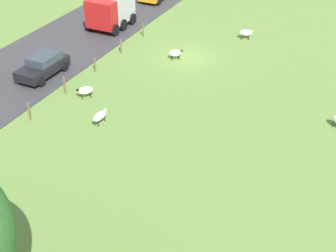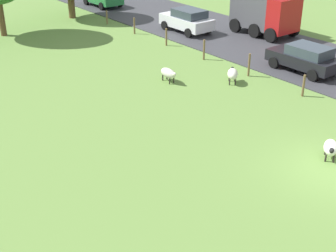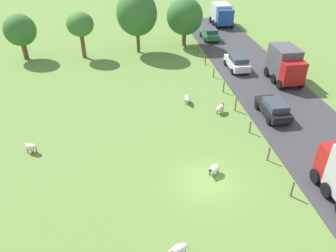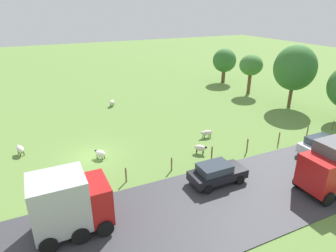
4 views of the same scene
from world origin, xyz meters
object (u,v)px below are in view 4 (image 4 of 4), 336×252
(sheep_3, at_px, (112,102))
(car_2, at_px, (217,173))
(sheep_1, at_px, (100,153))
(sheep_4, at_px, (200,148))
(truck_0, at_px, (335,166))
(tree_0, at_px, (224,61))
(tree_1, at_px, (295,68))
(tree_3, at_px, (251,66))
(car_1, at_px, (322,146))
(truck_2, at_px, (69,202))
(sheep_0, at_px, (20,149))
(sheep_2, at_px, (207,133))

(sheep_3, xyz_separation_m, car_2, (20.12, 2.16, 0.33))
(sheep_1, bearing_deg, sheep_4, 70.62)
(truck_0, height_order, car_2, truck_0)
(sheep_4, height_order, car_2, car_2)
(tree_0, bearing_deg, tree_1, 0.94)
(tree_3, bearing_deg, car_1, -20.85)
(sheep_1, relative_size, sheep_4, 0.97)
(sheep_1, height_order, car_1, car_1)
(tree_1, height_order, truck_0, tree_1)
(tree_3, distance_m, truck_2, 32.59)
(sheep_0, height_order, tree_1, tree_1)
(sheep_2, height_order, tree_3, tree_3)
(sheep_1, relative_size, sheep_2, 0.83)
(sheep_2, xyz_separation_m, sheep_4, (2.56, -2.27, 0.03))
(sheep_2, bearing_deg, tree_3, 127.15)
(tree_0, bearing_deg, truck_2, -48.32)
(tree_0, xyz_separation_m, tree_1, (13.88, 0.23, 1.34))
(sheep_1, height_order, tree_3, tree_3)
(car_1, relative_size, car_2, 0.99)
(tree_0, xyz_separation_m, truck_2, (24.78, -27.84, -1.64))
(sheep_2, relative_size, tree_1, 0.17)
(sheep_0, height_order, car_2, car_2)
(sheep_4, relative_size, truck_2, 0.27)
(tree_3, height_order, truck_0, tree_3)
(car_1, bearing_deg, tree_3, 159.15)
(sheep_1, bearing_deg, tree_1, 97.38)
(sheep_0, distance_m, sheep_2, 16.75)
(car_1, bearing_deg, sheep_2, -136.37)
(truck_0, bearing_deg, sheep_2, -164.12)
(sheep_0, height_order, truck_2, truck_2)
(sheep_0, relative_size, tree_0, 0.21)
(tree_0, relative_size, tree_1, 0.71)
(truck_0, xyz_separation_m, car_1, (-3.81, 3.75, -1.00))
(sheep_3, bearing_deg, car_2, 6.13)
(sheep_1, xyz_separation_m, car_1, (7.49, 17.18, 0.43))
(sheep_2, height_order, sheep_4, sheep_4)
(sheep_4, bearing_deg, tree_3, 129.03)
(sheep_2, distance_m, car_2, 7.84)
(sheep_1, distance_m, sheep_2, 10.29)
(sheep_4, xyz_separation_m, tree_1, (-6.01, 16.64, 4.37))
(truck_0, bearing_deg, sheep_0, -127.41)
(truck_2, distance_m, car_1, 20.61)
(sheep_3, bearing_deg, tree_1, 64.25)
(truck_2, bearing_deg, tree_3, 123.04)
(sheep_0, xyz_separation_m, tree_1, (0.39, 30.68, 4.33))
(sheep_2, bearing_deg, car_2, -27.27)
(truck_0, bearing_deg, tree_3, 153.95)
(tree_1, height_order, car_2, tree_1)
(tree_3, height_order, car_1, tree_3)
(sheep_1, relative_size, car_2, 0.26)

